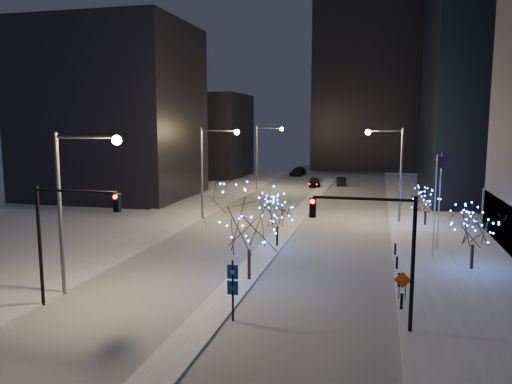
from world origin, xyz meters
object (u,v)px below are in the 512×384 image
(holiday_tree_median_far, at_px, (277,213))
(construction_sign, at_px, (403,283))
(car_mid, at_px, (341,181))
(traffic_signal_west, at_px, (63,227))
(street_lamp_w_far, at_px, (263,149))
(car_near, at_px, (315,182))
(holiday_tree_median_near, at_px, (249,219))
(holiday_tree_plaza_near, at_px, (474,226))
(car_far, at_px, (298,172))
(holiday_tree_plaza_far, at_px, (426,200))
(wayfinding_sign, at_px, (233,284))
(street_lamp_w_mid, at_px, (211,160))
(traffic_signal_east, at_px, (381,240))
(street_lamp_w_near, at_px, (74,191))
(street_lamp_east, at_px, (392,162))

(holiday_tree_median_far, distance_m, construction_sign, 14.82)
(car_mid, bearing_deg, traffic_signal_west, 71.46)
(street_lamp_w_far, bearing_deg, car_mid, 37.39)
(car_near, distance_m, holiday_tree_median_near, 50.54)
(street_lamp_w_far, bearing_deg, holiday_tree_plaza_near, -57.79)
(car_far, height_order, holiday_tree_plaza_far, holiday_tree_plaza_far)
(car_mid, distance_m, holiday_tree_plaza_far, 33.86)
(car_mid, height_order, construction_sign, construction_sign)
(holiday_tree_median_far, bearing_deg, wayfinding_sign, -86.88)
(car_near, bearing_deg, car_mid, 29.19)
(street_lamp_w_mid, xyz_separation_m, traffic_signal_east, (17.88, -26.00, -1.74))
(street_lamp_w_near, distance_m, wayfinding_sign, 11.35)
(traffic_signal_west, relative_size, car_far, 1.25)
(traffic_signal_east, distance_m, car_far, 75.24)
(holiday_tree_plaza_far, bearing_deg, street_lamp_w_far, 134.08)
(street_lamp_w_near, height_order, car_far, street_lamp_w_near)
(street_lamp_w_far, xyz_separation_m, traffic_signal_east, (17.88, -51.00, -1.74))
(holiday_tree_median_far, bearing_deg, holiday_tree_plaza_far, 43.17)
(street_lamp_w_mid, bearing_deg, traffic_signal_east, -55.49)
(car_far, bearing_deg, holiday_tree_plaza_near, -63.39)
(car_near, bearing_deg, street_lamp_east, -76.29)
(street_lamp_east, bearing_deg, holiday_tree_median_far, -125.61)
(construction_sign, bearing_deg, holiday_tree_median_near, 171.18)
(traffic_signal_east, bearing_deg, street_lamp_w_mid, 124.51)
(street_lamp_w_far, height_order, holiday_tree_median_far, street_lamp_w_far)
(street_lamp_w_mid, height_order, holiday_tree_plaza_near, street_lamp_w_mid)
(traffic_signal_west, relative_size, construction_sign, 4.15)
(street_lamp_east, xyz_separation_m, wayfinding_sign, (-8.70, -29.59, -4.39))
(traffic_signal_west, bearing_deg, car_near, 83.13)
(street_lamp_w_mid, height_order, holiday_tree_median_near, street_lamp_w_mid)
(street_lamp_w_mid, distance_m, holiday_tree_plaza_near, 28.09)
(street_lamp_w_mid, height_order, holiday_tree_median_far, street_lamp_w_mid)
(street_lamp_east, xyz_separation_m, traffic_signal_east, (-1.14, -29.00, -1.69))
(holiday_tree_median_far, height_order, holiday_tree_plaza_far, holiday_tree_median_far)
(holiday_tree_median_far, distance_m, holiday_tree_plaza_near, 15.26)
(holiday_tree_plaza_near, xyz_separation_m, wayfinding_sign, (-14.02, -12.95, -1.19))
(street_lamp_east, height_order, holiday_tree_median_far, street_lamp_east)
(street_lamp_w_mid, bearing_deg, construction_sign, -47.97)
(street_lamp_w_mid, distance_m, holiday_tree_plaza_far, 22.84)
(construction_sign, bearing_deg, street_lamp_w_mid, 132.17)
(holiday_tree_median_near, height_order, holiday_tree_plaza_near, holiday_tree_median_near)
(holiday_tree_median_near, distance_m, wayfinding_sign, 7.19)
(traffic_signal_west, bearing_deg, holiday_tree_plaza_far, 52.72)
(traffic_signal_west, relative_size, holiday_tree_median_near, 0.95)
(street_lamp_w_far, distance_m, holiday_tree_median_far, 36.78)
(street_lamp_w_near, height_order, wayfinding_sign, street_lamp_w_near)
(car_near, height_order, wayfinding_sign, wayfinding_sign)
(holiday_tree_plaza_near, height_order, holiday_tree_plaza_far, holiday_tree_plaza_near)
(car_near, bearing_deg, wayfinding_sign, -96.18)
(holiday_tree_plaza_far, relative_size, construction_sign, 2.31)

